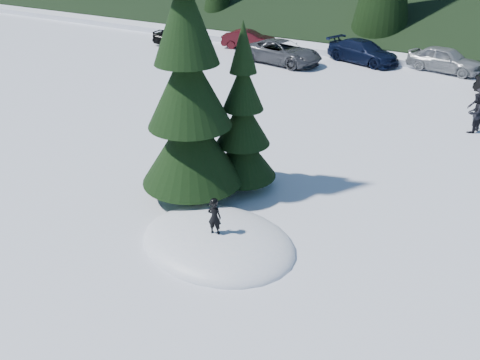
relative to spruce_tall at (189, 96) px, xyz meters
The scene contains 11 objects.
ground 4.37m from the spruce_tall, 39.29° to the right, with size 200.00×200.00×0.00m, color white.
snow_mound 4.37m from the spruce_tall, 39.29° to the right, with size 4.48×3.52×0.96m, color white.
spruce_tall is the anchor object (origin of this frame).
spruce_short 2.11m from the spruce_tall, 54.46° to the left, with size 2.20×2.20×5.37m.
child_skier 3.82m from the spruce_tall, 41.58° to the right, with size 0.36×0.24×0.99m, color black.
adult_0 12.86m from the spruce_tall, 57.98° to the left, with size 0.83×0.65×1.71m, color black.
car_0 22.85m from the spruce_tall, 129.79° to the left, with size 1.70×4.22×1.44m, color black.
car_1 22.13m from the spruce_tall, 116.76° to the left, with size 1.37×3.92×1.29m, color #3C0A10.
car_2 18.03m from the spruce_tall, 108.57° to the left, with size 2.44×5.28×1.47m, color #44454B.
car_3 20.13m from the spruce_tall, 93.94° to the left, with size 2.01×4.94×1.43m, color black.
car_4 20.86m from the spruce_tall, 79.92° to the left, with size 1.78×4.43×1.51m, color gray.
Camera 1 is at (6.16, -8.58, 7.55)m, focal length 35.00 mm.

